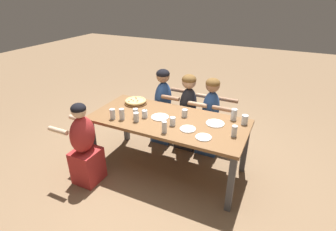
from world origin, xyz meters
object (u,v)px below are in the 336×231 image
object	(u,v)px
pizza_board_main	(136,101)
drinking_glass_i	(173,122)
diner_near_left	(85,148)
cocktail_glass_blue	(145,114)
empty_plate_b	(188,129)
drinking_glass_j	(113,114)
diner_far_midright	(210,119)
diner_far_center	(188,114)
drinking_glass_a	(185,114)
drinking_glass_e	(136,114)
drinking_glass_h	(122,115)
drinking_glass_f	(245,120)
drinking_glass_d	(234,115)
empty_plate_d	(203,137)
empty_plate_c	(215,123)
drinking_glass_b	(234,131)
drinking_glass_c	(136,117)
diner_far_midleft	(163,109)
empty_plate_a	(160,117)
drinking_glass_g	(164,127)

from	to	relation	value
pizza_board_main	drinking_glass_i	world-z (taller)	drinking_glass_i
diner_near_left	pizza_board_main	bearing A→B (deg)	-11.83
cocktail_glass_blue	empty_plate_b	bearing A→B (deg)	-4.95
pizza_board_main	drinking_glass_j	world-z (taller)	drinking_glass_j
drinking_glass_i	diner_near_left	xyz separation A→B (m)	(-0.97, -0.55, -0.33)
drinking_glass_j	diner_far_midright	distance (m)	1.45
diner_near_left	diner_far_center	bearing A→B (deg)	-32.08
empty_plate_b	drinking_glass_a	bearing A→B (deg)	118.79
drinking_glass_j	drinking_glass_e	bearing A→B (deg)	31.01
drinking_glass_a	drinking_glass_h	xyz separation A→B (m)	(-0.70, -0.42, 0.02)
drinking_glass_h	empty_plate_b	bearing A→B (deg)	7.84
drinking_glass_f	diner_far_midright	world-z (taller)	diner_far_midright
diner_far_midright	drinking_glass_d	bearing A→B (deg)	49.79
drinking_glass_d	pizza_board_main	bearing A→B (deg)	-175.89
empty_plate_d	diner_far_center	bearing A→B (deg)	120.62
empty_plate_d	drinking_glass_e	size ratio (longest dim) A/B	1.42
drinking_glass_j	diner_far_midright	world-z (taller)	diner_far_midright
empty_plate_c	diner_near_left	xyz separation A→B (m)	(-1.43, -0.82, -0.29)
drinking_glass_i	drinking_glass_b	bearing A→B (deg)	5.07
empty_plate_c	drinking_glass_c	distance (m)	1.00
cocktail_glass_blue	diner_far_center	size ratio (longest dim) A/B	0.11
empty_plate_c	drinking_glass_e	size ratio (longest dim) A/B	1.79
drinking_glass_b	drinking_glass_c	bearing A→B (deg)	-172.05
drinking_glass_b	drinking_glass_i	xyz separation A→B (m)	(-0.74, -0.07, -0.02)
drinking_glass_e	empty_plate_d	bearing A→B (deg)	-5.88
drinking_glass_f	drinking_glass_h	bearing A→B (deg)	-159.14
diner_far_center	drinking_glass_i	bearing A→B (deg)	7.63
pizza_board_main	diner_far_midleft	world-z (taller)	diner_far_midleft
drinking_glass_f	diner_far_midleft	bearing A→B (deg)	163.44
pizza_board_main	drinking_glass_e	xyz separation A→B (m)	(0.25, -0.40, 0.03)
drinking_glass_f	drinking_glass_j	xyz separation A→B (m)	(-1.57, -0.59, 0.01)
empty_plate_a	drinking_glass_j	xyz separation A→B (m)	(-0.54, -0.30, 0.06)
empty_plate_a	diner_far_center	xyz separation A→B (m)	(0.13, 0.69, -0.23)
drinking_glass_c	drinking_glass_j	xyz separation A→B (m)	(-0.31, -0.07, 0.01)
drinking_glass_c	diner_far_center	bearing A→B (deg)	68.95
empty_plate_a	diner_far_midright	xyz separation A→B (m)	(0.49, 0.69, -0.24)
drinking_glass_b	pizza_board_main	bearing A→B (deg)	168.40
diner_far_midleft	diner_near_left	bearing A→B (deg)	-17.50
drinking_glass_c	diner_near_left	bearing A→B (deg)	-138.21
empty_plate_b	drinking_glass_e	distance (m)	0.73
diner_far_midleft	drinking_glass_h	bearing A→B (deg)	-7.26
empty_plate_d	drinking_glass_j	world-z (taller)	drinking_glass_j
empty_plate_c	drinking_glass_f	xyz separation A→B (m)	(0.33, 0.15, 0.05)
cocktail_glass_blue	empty_plate_d	bearing A→B (deg)	-10.35
drinking_glass_d	diner_far_midright	bearing A→B (deg)	139.79
drinking_glass_g	drinking_glass_h	distance (m)	0.65
cocktail_glass_blue	diner_far_midleft	world-z (taller)	diner_far_midleft
pizza_board_main	drinking_glass_b	world-z (taller)	drinking_glass_b
drinking_glass_h	diner_far_center	distance (m)	1.13
drinking_glass_b	drinking_glass_f	xyz separation A→B (m)	(0.05, 0.35, -0.01)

